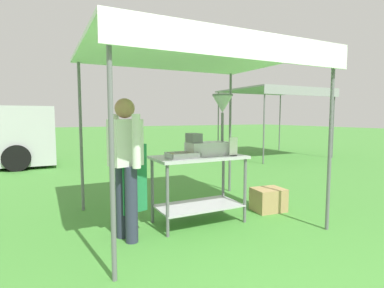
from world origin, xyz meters
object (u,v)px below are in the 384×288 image
(donut_tray, at_px, (182,156))
(supply_crate, at_px, (268,200))
(stall_canopy, at_px, (195,59))
(neighbour_tent, at_px, (275,92))
(vendor, at_px, (126,162))
(donut_fryer, at_px, (212,132))
(donut_cart, at_px, (199,175))
(menu_sign, at_px, (234,148))

(donut_tray, relative_size, supply_crate, 0.79)
(stall_canopy, distance_m, neighbour_tent, 7.30)
(donut_tray, distance_m, vendor, 0.72)
(donut_tray, relative_size, donut_fryer, 0.48)
(donut_cart, xyz_separation_m, supply_crate, (1.17, -0.02, -0.47))
(stall_canopy, height_order, neighbour_tent, neighbour_tent)
(stall_canopy, height_order, donut_fryer, stall_canopy)
(vendor, height_order, neighbour_tent, neighbour_tent)
(menu_sign, bearing_deg, neighbour_tent, 44.16)
(donut_cart, bearing_deg, vendor, -172.63)
(donut_fryer, xyz_separation_m, vendor, (-1.18, -0.11, -0.30))
(stall_canopy, relative_size, donut_cart, 2.35)
(donut_fryer, xyz_separation_m, menu_sign, (0.21, -0.20, -0.21))
(donut_tray, distance_m, donut_fryer, 0.55)
(donut_fryer, height_order, neighbour_tent, neighbour_tent)
(menu_sign, xyz_separation_m, neighbour_tent, (5.18, 5.03, 1.28))
(stall_canopy, xyz_separation_m, neighbour_tent, (5.57, 4.71, 0.12))
(donut_fryer, height_order, vendor, donut_fryer)
(neighbour_tent, bearing_deg, donut_tray, -140.08)
(menu_sign, xyz_separation_m, supply_crate, (0.77, 0.20, -0.83))
(stall_canopy, xyz_separation_m, supply_crate, (1.17, -0.12, -1.99))
(stall_canopy, relative_size, menu_sign, 11.53)
(stall_canopy, relative_size, supply_crate, 5.81)
(donut_tray, bearing_deg, donut_cart, 17.03)
(stall_canopy, relative_size, donut_tray, 7.32)
(donut_fryer, bearing_deg, supply_crate, -0.17)
(stall_canopy, height_order, menu_sign, stall_canopy)
(menu_sign, bearing_deg, donut_fryer, 136.33)
(donut_tray, xyz_separation_m, neighbour_tent, (5.85, 4.90, 1.36))
(menu_sign, height_order, neighbour_tent, neighbour_tent)
(donut_fryer, relative_size, vendor, 0.50)
(supply_crate, bearing_deg, donut_cart, 178.91)
(donut_tray, height_order, donut_fryer, donut_fryer)
(donut_fryer, bearing_deg, stall_canopy, 148.12)
(stall_canopy, distance_m, supply_crate, 2.31)
(supply_crate, bearing_deg, donut_fryer, 179.83)
(stall_canopy, distance_m, donut_fryer, 0.98)
(donut_tray, bearing_deg, vendor, -176.54)
(donut_cart, bearing_deg, donut_tray, -162.97)
(donut_fryer, xyz_separation_m, supply_crate, (0.98, -0.00, -1.04))
(menu_sign, bearing_deg, donut_tray, 168.89)
(donut_fryer, relative_size, supply_crate, 1.66)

